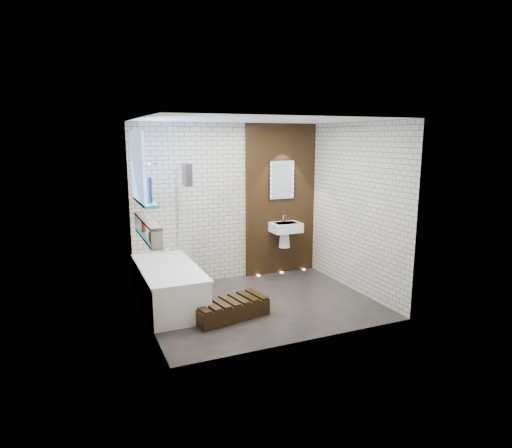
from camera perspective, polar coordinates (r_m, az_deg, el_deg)
name	(u,v)px	position (r m, az deg, el deg)	size (l,w,h in m)	color
ground	(260,303)	(6.50, 0.53, -10.23)	(3.20, 3.20, 0.00)	black
room_shell	(260,215)	(6.15, 0.55, 1.12)	(3.24, 3.20, 2.60)	#B4AA8E
walnut_panel	(281,200)	(7.68, 3.21, 3.14)	(1.30, 0.06, 2.60)	black
clerestory_window	(139,174)	(5.97, -14.85, 6.27)	(0.18, 1.00, 0.94)	#7FADE0
display_niche	(148,229)	(5.88, -13.84, -0.67)	(0.14, 1.30, 0.26)	teal
bathtub	(169,286)	(6.45, -11.22, -7.86)	(0.79, 1.74, 0.70)	white
bath_screen	(183,211)	(6.71, -9.37, 1.65)	(0.01, 0.78, 1.40)	white
towel	(187,175)	(6.36, -8.90, 6.32)	(0.09, 0.24, 0.32)	black
shower_head	(152,163)	(6.60, -13.36, 7.64)	(0.18, 0.18, 0.02)	silver
washbasin	(285,231)	(7.60, 3.83, -0.87)	(0.50, 0.36, 0.58)	white
led_mirror	(282,180)	(7.61, 3.37, 5.71)	(0.50, 0.02, 0.70)	black
walnut_step	(230,310)	(6.00, -3.42, -10.98)	(1.01, 0.45, 0.22)	black
niche_bottles	(148,233)	(5.83, -13.73, -1.13)	(0.06, 0.72, 0.15)	#AA471A
sill_vases	(145,192)	(6.01, -14.10, 4.07)	(0.20, 0.47, 0.33)	#121A32
floor_uplights	(282,272)	(7.91, 3.34, -6.26)	(0.96, 0.06, 0.01)	#FFD899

